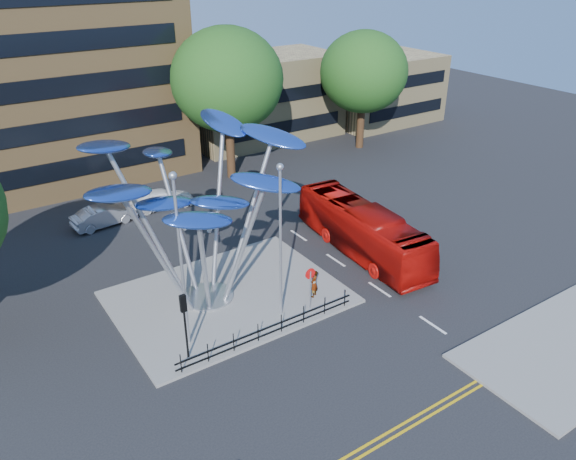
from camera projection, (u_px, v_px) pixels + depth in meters
ground at (307, 350)px, 26.89m from camera, size 120.00×120.00×0.00m
traffic_island at (228, 297)px, 30.81m from camera, size 12.00×9.00×0.15m
pavement_right at (575, 344)px, 27.15m from camera, size 12.00×6.00×0.15m
double_yellow_near at (394, 429)px, 22.44m from camera, size 40.00×0.12×0.01m
double_yellow_far at (399, 434)px, 22.22m from camera, size 40.00×0.12×0.01m
low_building_near at (262, 98)px, 55.28m from camera, size 15.00×8.00×8.00m
low_building_far at (381, 89)px, 60.99m from camera, size 12.00×8.00×7.00m
tree_right at (227, 80)px, 43.55m from camera, size 8.80×8.80×12.11m
tree_far at (364, 72)px, 50.94m from camera, size 8.00×8.00×10.81m
leaf_sculpture at (196, 182)px, 27.71m from camera, size 12.72×9.54×9.51m
street_lamp_left at (180, 248)px, 24.83m from camera, size 0.36×0.36×8.80m
street_lamp_right at (280, 229)px, 27.07m from camera, size 0.36×0.36×8.30m
traffic_light_island at (184, 313)px, 25.08m from camera, size 0.28×0.18×3.42m
no_entry_sign_island at (310, 282)px, 28.93m from camera, size 0.60×0.10×2.45m
pedestrian_railing_front at (270, 329)px, 27.40m from camera, size 10.00×0.06×1.00m
red_bus at (362, 230)px, 34.84m from camera, size 3.56×11.39×3.12m
pedestrian at (314, 284)px, 30.40m from camera, size 0.69×0.62×1.59m
parked_car_mid at (104, 216)px, 38.61m from camera, size 4.51×2.04×1.43m
parked_car_right at (162, 199)px, 41.31m from camera, size 4.88×2.48×1.36m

